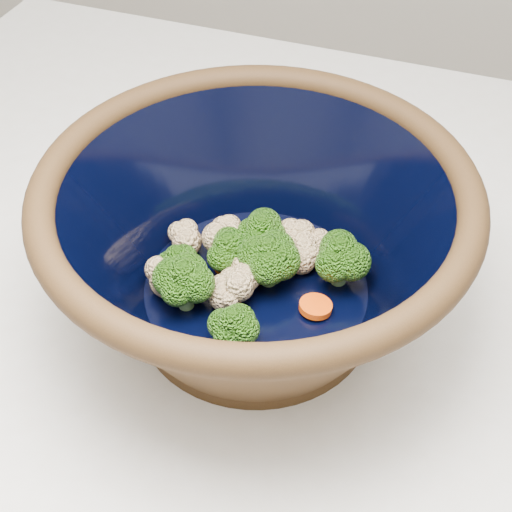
{
  "coord_description": "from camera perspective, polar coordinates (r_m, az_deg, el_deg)",
  "views": [
    {
      "loc": [
        0.1,
        -0.3,
        1.4
      ],
      "look_at": [
        -0.04,
        0.11,
        0.97
      ],
      "focal_mm": 50.0,
      "sensor_mm": 36.0,
      "label": 1
    }
  ],
  "objects": [
    {
      "name": "mixing_bowl",
      "position": [
        0.6,
        0.0,
        1.04
      ],
      "size": [
        0.4,
        0.4,
        0.16
      ],
      "rotation": [
        0.0,
        0.0,
        0.19
      ],
      "color": "black",
      "rests_on": "counter"
    },
    {
      "name": "vegetable_pile",
      "position": [
        0.62,
        -0.72,
        -0.33
      ],
      "size": [
        0.18,
        0.15,
        0.06
      ],
      "color": "#608442",
      "rests_on": "mixing_bowl"
    }
  ]
}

